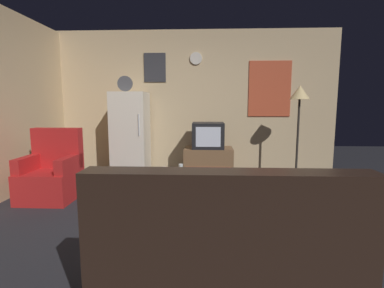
{
  "coord_description": "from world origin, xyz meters",
  "views": [
    {
      "loc": [
        0.21,
        -3.08,
        1.3
      ],
      "look_at": [
        0.02,
        0.9,
        0.75
      ],
      "focal_mm": 27.3,
      "sensor_mm": 36.0,
      "label": 1
    }
  ],
  "objects_px": {
    "couch": "(225,251)",
    "tv_stand": "(208,163)",
    "standing_lamp": "(300,100)",
    "coffee_table": "(173,194)",
    "armchair": "(52,174)",
    "fridge": "(131,135)",
    "remote_control": "(177,175)",
    "crt_tv": "(208,135)",
    "mug_ceramic_white": "(163,171)",
    "wine_glass": "(181,170)",
    "book_stack": "(247,176)"
  },
  "relations": [
    {
      "from": "tv_stand",
      "to": "standing_lamp",
      "type": "xyz_separation_m",
      "value": [
        1.45,
        -0.23,
        1.09
      ]
    },
    {
      "from": "standing_lamp",
      "to": "coffee_table",
      "type": "relative_size",
      "value": 2.21
    },
    {
      "from": "crt_tv",
      "to": "book_stack",
      "type": "height_order",
      "value": "crt_tv"
    },
    {
      "from": "mug_ceramic_white",
      "to": "book_stack",
      "type": "distance_m",
      "value": 1.97
    },
    {
      "from": "armchair",
      "to": "mug_ceramic_white",
      "type": "bearing_deg",
      "value": -13.06
    },
    {
      "from": "standing_lamp",
      "to": "mug_ceramic_white",
      "type": "relative_size",
      "value": 17.67
    },
    {
      "from": "standing_lamp",
      "to": "wine_glass",
      "type": "relative_size",
      "value": 10.6
    },
    {
      "from": "couch",
      "to": "tv_stand",
      "type": "bearing_deg",
      "value": 91.45
    },
    {
      "from": "coffee_table",
      "to": "armchair",
      "type": "bearing_deg",
      "value": 165.61
    },
    {
      "from": "remote_control",
      "to": "mug_ceramic_white",
      "type": "bearing_deg",
      "value": 166.01
    },
    {
      "from": "fridge",
      "to": "wine_glass",
      "type": "bearing_deg",
      "value": -59.22
    },
    {
      "from": "tv_stand",
      "to": "remote_control",
      "type": "relative_size",
      "value": 5.6
    },
    {
      "from": "tv_stand",
      "to": "coffee_table",
      "type": "distance_m",
      "value": 1.72
    },
    {
      "from": "fridge",
      "to": "couch",
      "type": "relative_size",
      "value": 1.04
    },
    {
      "from": "tv_stand",
      "to": "armchair",
      "type": "xyz_separation_m",
      "value": [
        -2.16,
        -1.22,
        0.07
      ]
    },
    {
      "from": "crt_tv",
      "to": "couch",
      "type": "bearing_deg",
      "value": -88.41
    },
    {
      "from": "mug_ceramic_white",
      "to": "fridge",
      "type": "bearing_deg",
      "value": 116.41
    },
    {
      "from": "fridge",
      "to": "book_stack",
      "type": "bearing_deg",
      "value": -5.1
    },
    {
      "from": "fridge",
      "to": "remote_control",
      "type": "height_order",
      "value": "fridge"
    },
    {
      "from": "crt_tv",
      "to": "mug_ceramic_white",
      "type": "relative_size",
      "value": 6.0
    },
    {
      "from": "fridge",
      "to": "coffee_table",
      "type": "distance_m",
      "value": 2.03
    },
    {
      "from": "wine_glass",
      "to": "mug_ceramic_white",
      "type": "distance_m",
      "value": 0.24
    },
    {
      "from": "fridge",
      "to": "book_stack",
      "type": "distance_m",
      "value": 2.17
    },
    {
      "from": "fridge",
      "to": "book_stack",
      "type": "relative_size",
      "value": 8.4
    },
    {
      "from": "tv_stand",
      "to": "crt_tv",
      "type": "xyz_separation_m",
      "value": [
        -0.01,
        -0.0,
        0.49
      ]
    },
    {
      "from": "couch",
      "to": "armchair",
      "type": "bearing_deg",
      "value": 138.94
    },
    {
      "from": "fridge",
      "to": "standing_lamp",
      "type": "height_order",
      "value": "fridge"
    },
    {
      "from": "tv_stand",
      "to": "wine_glass",
      "type": "xyz_separation_m",
      "value": [
        -0.34,
        -1.68,
        0.26
      ]
    },
    {
      "from": "tv_stand",
      "to": "standing_lamp",
      "type": "bearing_deg",
      "value": -8.84
    },
    {
      "from": "standing_lamp",
      "to": "armchair",
      "type": "distance_m",
      "value": 3.88
    },
    {
      "from": "crt_tv",
      "to": "standing_lamp",
      "type": "distance_m",
      "value": 1.6
    },
    {
      "from": "coffee_table",
      "to": "mug_ceramic_white",
      "type": "height_order",
      "value": "mug_ceramic_white"
    },
    {
      "from": "standing_lamp",
      "to": "mug_ceramic_white",
      "type": "distance_m",
      "value": 2.58
    },
    {
      "from": "standing_lamp",
      "to": "wine_glass",
      "type": "xyz_separation_m",
      "value": [
        -1.8,
        -1.45,
        -0.83
      ]
    },
    {
      "from": "couch",
      "to": "book_stack",
      "type": "height_order",
      "value": "couch"
    },
    {
      "from": "fridge",
      "to": "book_stack",
      "type": "xyz_separation_m",
      "value": [
        2.05,
        -0.18,
        -0.69
      ]
    },
    {
      "from": "tv_stand",
      "to": "book_stack",
      "type": "xyz_separation_m",
      "value": [
        0.67,
        -0.12,
        -0.21
      ]
    },
    {
      "from": "wine_glass",
      "to": "armchair",
      "type": "height_order",
      "value": "armchair"
    },
    {
      "from": "fridge",
      "to": "tv_stand",
      "type": "relative_size",
      "value": 2.11
    },
    {
      "from": "tv_stand",
      "to": "mug_ceramic_white",
      "type": "relative_size",
      "value": 9.33
    },
    {
      "from": "crt_tv",
      "to": "mug_ceramic_white",
      "type": "bearing_deg",
      "value": -109.18
    },
    {
      "from": "remote_control",
      "to": "fridge",
      "type": "bearing_deg",
      "value": 123.88
    },
    {
      "from": "tv_stand",
      "to": "coffee_table",
      "type": "xyz_separation_m",
      "value": [
        -0.44,
        -1.66,
        -0.04
      ]
    },
    {
      "from": "standing_lamp",
      "to": "couch",
      "type": "distance_m",
      "value": 3.41
    },
    {
      "from": "standing_lamp",
      "to": "armchair",
      "type": "height_order",
      "value": "standing_lamp"
    },
    {
      "from": "coffee_table",
      "to": "wine_glass",
      "type": "distance_m",
      "value": 0.32
    },
    {
      "from": "wine_glass",
      "to": "book_stack",
      "type": "xyz_separation_m",
      "value": [
        1.01,
        1.56,
        -0.46
      ]
    },
    {
      "from": "book_stack",
      "to": "tv_stand",
      "type": "bearing_deg",
      "value": 170.01
    },
    {
      "from": "remote_control",
      "to": "tv_stand",
      "type": "bearing_deg",
      "value": 80.34
    },
    {
      "from": "fridge",
      "to": "coffee_table",
      "type": "height_order",
      "value": "fridge"
    }
  ]
}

